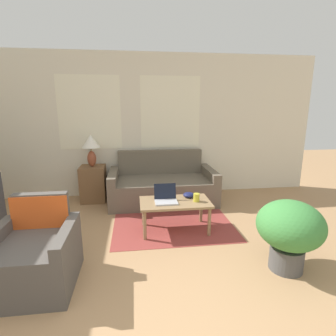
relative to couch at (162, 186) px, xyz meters
The scene contains 11 objects.
wall_back 1.23m from the couch, 132.38° to the left, with size 6.84×0.06×2.60m.
rug 0.68m from the couch, 85.68° to the right, with size 1.69×2.05×0.01m.
couch is the anchor object (origin of this frame).
armchair 2.54m from the couch, 124.49° to the right, with size 0.73×0.76×0.81m.
side_table 1.23m from the couch, behind, with size 0.43×0.43×0.63m.
table_lamp 1.44m from the couch, behind, with size 0.32×0.32×0.55m.
coffee_table 1.19m from the couch, 87.71° to the right, with size 0.94×0.53×0.42m.
laptop 1.20m from the couch, 93.81° to the right, with size 0.30×0.27×0.22m.
cup_navy 1.29m from the couch, 75.00° to the right, with size 0.08×0.08×0.11m.
snack_bowl 1.10m from the couch, 75.92° to the right, with size 0.16×0.16×0.07m.
potted_plant 2.46m from the couch, 64.27° to the right, with size 0.66×0.66×0.75m.
Camera 1 is at (-0.04, -1.30, 1.67)m, focal length 28.00 mm.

